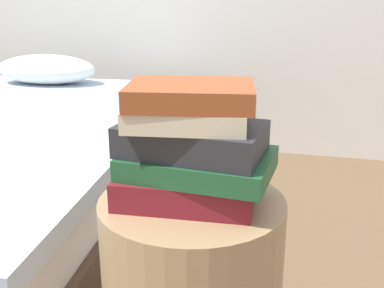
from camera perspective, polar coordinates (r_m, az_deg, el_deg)
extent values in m
ellipsoid|color=white|center=(2.81, -16.88, 8.47)|extent=(0.58, 0.32, 0.16)
cube|color=maroon|center=(1.00, -0.70, -5.22)|extent=(0.29, 0.19, 0.06)
cube|color=#1E512D|center=(0.99, 0.75, -2.30)|extent=(0.31, 0.22, 0.04)
cube|color=#28282D|center=(0.96, 0.15, 0.56)|extent=(0.30, 0.20, 0.06)
cube|color=beige|center=(0.96, -0.43, 3.70)|extent=(0.26, 0.24, 0.04)
cube|color=#994723|center=(0.93, 0.14, 5.85)|extent=(0.27, 0.21, 0.04)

